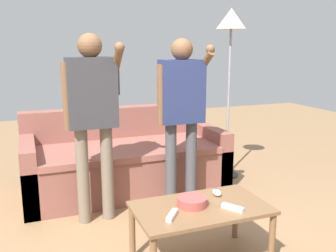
# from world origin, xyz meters

# --- Properties ---
(couch) EXTENTS (2.07, 0.96, 0.83)m
(couch) POSITION_xyz_m (0.13, 1.50, 0.30)
(couch) COLOR brown
(couch) RESTS_ON ground
(coffee_table) EXTENTS (0.91, 0.53, 0.43)m
(coffee_table) POSITION_xyz_m (0.25, -0.10, 0.37)
(coffee_table) COLOR brown
(coffee_table) RESTS_ON ground
(snack_bowl) EXTENTS (0.20, 0.20, 0.06)m
(snack_bowl) POSITION_xyz_m (0.19, -0.06, 0.46)
(snack_bowl) COLOR #B24C47
(snack_bowl) RESTS_ON coffee_table
(game_remote_nunchuk) EXTENTS (0.06, 0.09, 0.05)m
(game_remote_nunchuk) POSITION_xyz_m (0.44, 0.03, 0.46)
(game_remote_nunchuk) COLOR white
(game_remote_nunchuk) RESTS_ON coffee_table
(floor_lamp) EXTENTS (0.33, 0.33, 1.91)m
(floor_lamp) POSITION_xyz_m (1.35, 1.45, 1.65)
(floor_lamp) COLOR #2D2D33
(floor_lamp) RESTS_ON ground
(player_right) EXTENTS (0.46, 0.31, 1.57)m
(player_right) POSITION_xyz_m (0.50, 0.84, 0.99)
(player_right) COLOR #47474C
(player_right) RESTS_ON ground
(player_left) EXTENTS (0.47, 0.33, 1.60)m
(player_left) POSITION_xyz_m (-0.30, 0.84, 1.01)
(player_left) COLOR #756656
(player_left) RESTS_ON ground
(game_remote_wand_near) EXTENTS (0.12, 0.14, 0.03)m
(game_remote_wand_near) POSITION_xyz_m (-0.00, -0.18, 0.45)
(game_remote_wand_near) COLOR white
(game_remote_wand_near) RESTS_ON coffee_table
(game_remote_wand_far) EXTENTS (0.11, 0.15, 0.03)m
(game_remote_wand_far) POSITION_xyz_m (0.42, -0.22, 0.45)
(game_remote_wand_far) COLOR white
(game_remote_wand_far) RESTS_ON coffee_table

